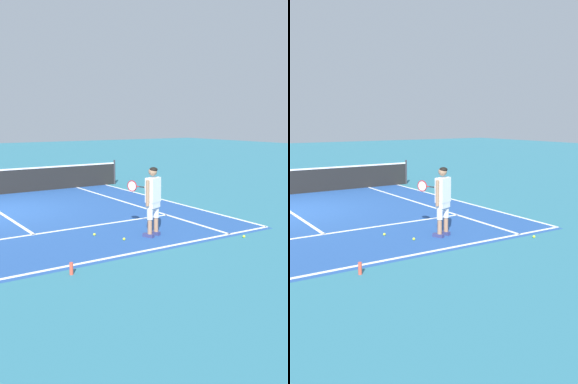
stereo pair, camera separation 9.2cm
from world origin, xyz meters
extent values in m
cube|color=#234C93|center=(0.00, -1.41, 0.00)|extent=(10.98, 9.47, 0.00)
cube|color=white|center=(0.00, -5.95, 0.00)|extent=(10.98, 0.10, 0.01)
cube|color=white|center=(0.00, -3.28, 0.00)|extent=(8.23, 0.10, 0.01)
cube|color=white|center=(4.12, -1.41, 0.00)|extent=(0.10, 9.07, 0.01)
cube|color=white|center=(5.49, -1.41, 0.00)|extent=(0.10, 9.07, 0.01)
cylinder|color=#333338|center=(5.94, 3.12, 0.54)|extent=(0.08, 0.08, 1.07)
cube|color=navy|center=(2.26, -5.06, 0.04)|extent=(0.21, 0.30, 0.09)
cube|color=navy|center=(2.52, -4.95, 0.04)|extent=(0.21, 0.30, 0.09)
cylinder|color=#A37556|center=(2.27, -5.09, 0.27)|extent=(0.11, 0.11, 0.36)
cylinder|color=silver|center=(2.27, -5.09, 0.66)|extent=(0.14, 0.14, 0.41)
cylinder|color=#A37556|center=(2.53, -4.99, 0.27)|extent=(0.11, 0.11, 0.36)
cylinder|color=silver|center=(2.53, -4.99, 0.66)|extent=(0.14, 0.14, 0.41)
cube|color=silver|center=(2.40, -5.04, 0.82)|extent=(0.39, 0.32, 0.20)
cube|color=white|center=(2.40, -5.04, 1.16)|extent=(0.44, 0.35, 0.60)
cylinder|color=#A37556|center=(2.18, -5.13, 1.11)|extent=(0.09, 0.09, 0.62)
cylinder|color=white|center=(2.61, -4.86, 1.31)|extent=(0.18, 0.28, 0.29)
cylinder|color=#A37556|center=(2.57, -4.65, 1.17)|extent=(0.19, 0.30, 0.14)
sphere|color=#A37556|center=(2.40, -5.03, 1.60)|extent=(0.21, 0.21, 0.21)
ellipsoid|color=black|center=(2.41, -5.05, 1.66)|extent=(0.26, 0.26, 0.12)
cylinder|color=#232326|center=(2.50, -4.44, 1.14)|extent=(0.11, 0.20, 0.03)
cylinder|color=red|center=(2.44, -4.30, 1.14)|extent=(0.06, 0.10, 0.02)
torus|color=red|center=(2.37, -4.13, 1.14)|extent=(0.14, 0.28, 0.30)
cylinder|color=silver|center=(2.37, -4.13, 1.14)|extent=(0.10, 0.23, 0.25)
sphere|color=#CCE02D|center=(4.17, -6.37, 0.03)|extent=(0.07, 0.07, 0.07)
sphere|color=#CCE02D|center=(1.22, -4.21, 0.03)|extent=(0.07, 0.07, 0.07)
sphere|color=#CCE02D|center=(1.62, -4.97, 0.03)|extent=(0.07, 0.07, 0.07)
cylinder|color=#E04C38|center=(-0.38, -6.42, 0.12)|extent=(0.07, 0.07, 0.23)
camera|label=1|loc=(-3.48, -13.58, 2.84)|focal=40.65mm
camera|label=2|loc=(-3.41, -13.63, 2.84)|focal=40.65mm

